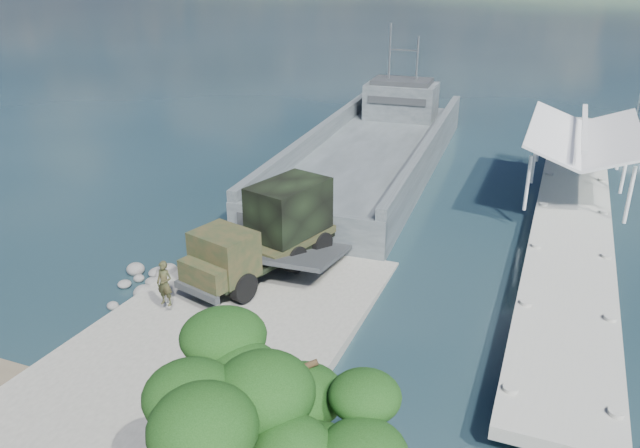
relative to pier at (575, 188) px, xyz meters
The scene contains 10 objects.
ground 22.89m from the pier, 124.71° to the right, with size 1400.00×1400.00×0.00m, color #172E38.
boat_ramp 23.70m from the pier, 123.33° to the right, with size 10.00×18.00×0.50m, color gray.
shoreline_rocks 26.55m from the pier, 136.42° to the right, with size 3.20×5.60×0.90m, color #61605E, non-canonical shape.
pier is the anchor object (origin of this frame).
landing_craft 14.33m from the pier, 166.17° to the left, with size 10.34×35.00×10.29m.
military_truck 19.77m from the pier, 133.06° to the right, with size 4.80×8.92×3.97m.
soldier 25.25m from the pier, 128.62° to the right, with size 0.73×0.48×2.00m, color #20321C.
sailboat_near 16.21m from the pier, 73.85° to the left, with size 2.87×5.73×6.71m.
sailboat_far 16.18m from the pier, 75.26° to the left, with size 2.77×5.43×6.36m.
overhang_tree 29.17m from the pier, 103.32° to the right, with size 6.48×5.96×5.88m.
Camera 1 is at (11.73, -19.89, 14.38)m, focal length 35.00 mm.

